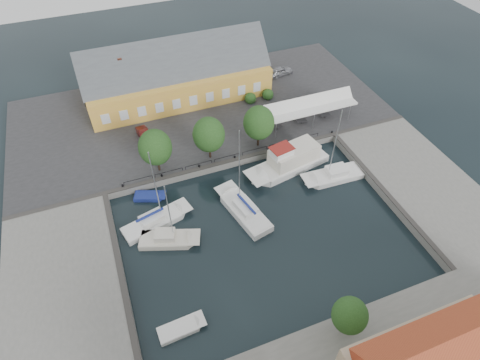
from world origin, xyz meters
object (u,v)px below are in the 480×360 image
Objects in this scene: trawler at (290,162)px; east_boat_a at (333,176)px; warehouse at (173,77)px; car_red at (145,135)px; center_sailboat at (244,211)px; launch_sw at (181,329)px; west_boat_b at (168,240)px; car_silver at (280,71)px; west_boat_a at (156,222)px; launch_nw at (150,197)px; tent_canopy at (309,106)px.

trawler is 1.06× the size of east_boat_a.
warehouse reaches higher than car_red.
launch_sw is (-10.92, -11.43, -0.27)m from center_sailboat.
east_boat_a is at bearing 27.98° from launch_sw.
car_red is 0.33× the size of trawler.
warehouse is 2.96× the size of west_boat_b.
car_silver is 0.40× the size of west_boat_a.
car_silver is 0.36× the size of center_sailboat.
launch_nw is at bearing 146.92° from center_sailboat.
tent_canopy is 3.45× the size of car_red.
west_boat_a is at bearing 103.43° from west_boat_b.
east_boat_a is (14.75, -24.99, -4.17)m from warehouse.
car_silver is 0.47× the size of west_boat_b.
west_boat_b is at bearing -106.39° from warehouse.
warehouse is 18.67m from car_silver.
warehouse is at bearing 73.61° from west_boat_b.
west_boat_b is (-1.20, -18.03, -1.41)m from car_red.
tent_canopy is 2.96× the size of launch_sw.
west_boat_b is at bearing -161.26° from trawler.
center_sailboat is 1.02× the size of trawler.
tent_canopy is 1.23× the size of west_boat_a.
center_sailboat is 2.96× the size of launch_nw.
trawler is 2.59× the size of launch_sw.
tent_canopy reaches higher than car_silver.
east_boat_a is 23.53m from west_boat_a.
east_boat_a is at bearing 6.02° from center_sailboat.
tent_canopy is (16.60, -13.86, -0.74)m from warehouse.
trawler reaches higher than launch_nw.
trawler is (-6.38, -7.25, -2.67)m from tent_canopy.
east_boat_a reaches higher than west_boat_b.
center_sailboat reaches higher than west_boat_b.
center_sailboat is at bearing 138.42° from car_silver.
west_boat_a reaches higher than launch_sw.
trawler is at bearing 139.44° from east_boat_a.
tent_canopy is at bearing 42.67° from launch_sw.
car_red is 0.32× the size of center_sailboat.
west_boat_b reaches higher than car_silver.
launch_sw is (-27.88, -37.47, -1.68)m from car_silver.
trawler is 6.02m from east_boat_a.
west_boat_a reaches higher than west_boat_b.
center_sailboat is at bearing -86.70° from warehouse.
launch_sw is (-24.15, -12.83, -0.17)m from east_boat_a.
west_boat_b is at bearing -151.38° from tent_canopy.
center_sailboat is at bearing 46.31° from launch_sw.
car_silver is 1.11× the size of car_red.
center_sailboat is at bearing -140.28° from tent_canopy.
center_sailboat reaches higher than warehouse.
center_sailboat is at bearing -72.33° from car_red.
east_boat_a is 1.02× the size of west_boat_a.
warehouse is at bearing 80.43° from car_silver.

